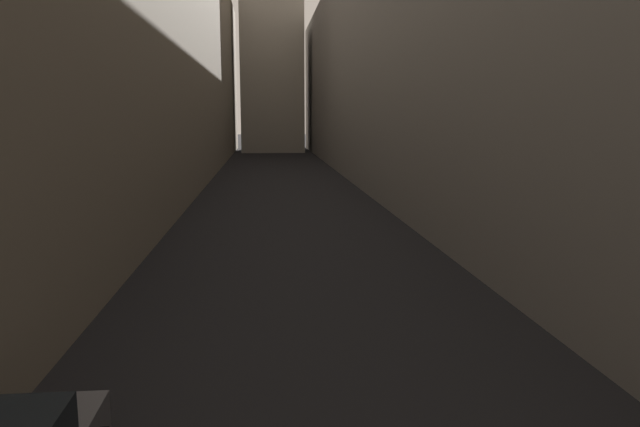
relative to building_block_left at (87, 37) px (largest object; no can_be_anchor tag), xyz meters
The scene contains 3 objects.
ground_plane 17.03m from the building_block_left, ahead, with size 264.00×264.00×0.00m, color black.
building_block_left is the anchor object (origin of this frame).
building_block_right 24.69m from the building_block_left, ahead, with size 11.78×108.00×18.46m, color slate.
Camera 1 is at (-1.12, 6.13, 5.05)m, focal length 33.51 mm.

